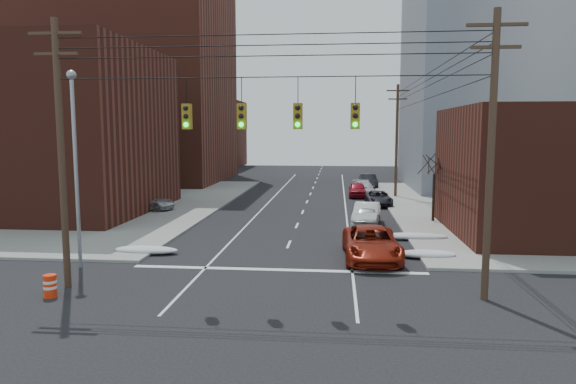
% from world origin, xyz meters
% --- Properties ---
extents(ground, '(160.00, 160.00, 0.00)m').
position_xyz_m(ground, '(0.00, 0.00, 0.00)').
color(ground, black).
rests_on(ground, ground).
extents(sidewalk_nw, '(40.00, 40.00, 0.15)m').
position_xyz_m(sidewalk_nw, '(-27.00, 27.00, 0.07)').
color(sidewalk_nw, gray).
rests_on(sidewalk_nw, ground).
extents(building_brick_tall, '(24.00, 20.00, 30.00)m').
position_xyz_m(building_brick_tall, '(-24.00, 48.00, 15.00)').
color(building_brick_tall, maroon).
rests_on(building_brick_tall, ground).
extents(building_brick_near, '(20.00, 16.00, 13.00)m').
position_xyz_m(building_brick_near, '(-22.00, 22.00, 6.50)').
color(building_brick_near, '#532319').
rests_on(building_brick_near, ground).
extents(building_brick_far, '(22.00, 18.00, 12.00)m').
position_xyz_m(building_brick_far, '(-26.00, 74.00, 6.00)').
color(building_brick_far, '#532319').
rests_on(building_brick_far, ground).
extents(building_office, '(22.00, 20.00, 25.00)m').
position_xyz_m(building_office, '(22.00, 44.00, 12.50)').
color(building_office, gray).
rests_on(building_office, ground).
extents(building_glass, '(20.00, 18.00, 22.00)m').
position_xyz_m(building_glass, '(24.00, 70.00, 11.00)').
color(building_glass, gray).
rests_on(building_glass, ground).
extents(utility_pole_left, '(2.20, 0.28, 11.00)m').
position_xyz_m(utility_pole_left, '(-8.50, 3.00, 5.78)').
color(utility_pole_left, '#473323').
rests_on(utility_pole_left, ground).
extents(utility_pole_right, '(2.20, 0.28, 11.00)m').
position_xyz_m(utility_pole_right, '(8.50, 3.00, 5.78)').
color(utility_pole_right, '#473323').
rests_on(utility_pole_right, ground).
extents(utility_pole_far, '(2.20, 0.28, 11.00)m').
position_xyz_m(utility_pole_far, '(8.50, 34.00, 5.78)').
color(utility_pole_far, '#473323').
rests_on(utility_pole_far, ground).
extents(traffic_signals, '(17.00, 0.42, 2.02)m').
position_xyz_m(traffic_signals, '(0.10, 2.97, 7.17)').
color(traffic_signals, black).
rests_on(traffic_signals, ground).
extents(street_light, '(0.44, 0.44, 9.32)m').
position_xyz_m(street_light, '(-9.50, 6.00, 5.54)').
color(street_light, gray).
rests_on(street_light, ground).
extents(bare_tree, '(2.09, 2.20, 4.93)m').
position_xyz_m(bare_tree, '(9.59, 20.00, 2.32)').
color(bare_tree, black).
rests_on(bare_tree, ground).
extents(snow_nw, '(3.50, 1.08, 0.42)m').
position_xyz_m(snow_nw, '(-7.40, 9.00, 0.21)').
color(snow_nw, silver).
rests_on(snow_nw, ground).
extents(snow_ne, '(3.00, 1.08, 0.42)m').
position_xyz_m(snow_ne, '(7.40, 9.50, 0.21)').
color(snow_ne, silver).
rests_on(snow_ne, ground).
extents(snow_east_far, '(4.00, 1.08, 0.42)m').
position_xyz_m(snow_east_far, '(7.40, 14.00, 0.21)').
color(snow_east_far, silver).
rests_on(snow_east_far, ground).
extents(red_pickup, '(2.93, 6.04, 1.66)m').
position_xyz_m(red_pickup, '(4.52, 8.94, 0.83)').
color(red_pickup, maroon).
rests_on(red_pickup, ground).
extents(parked_car_a, '(2.23, 4.37, 1.43)m').
position_xyz_m(parked_car_a, '(4.80, 17.84, 0.71)').
color(parked_car_a, '#A1A2A6').
rests_on(parked_car_a, ground).
extents(parked_car_b, '(2.29, 4.93, 1.56)m').
position_xyz_m(parked_car_b, '(4.80, 18.46, 0.78)').
color(parked_car_b, silver).
rests_on(parked_car_b, ground).
extents(parked_car_c, '(2.31, 4.68, 1.28)m').
position_xyz_m(parked_car_c, '(6.40, 28.28, 0.64)').
color(parked_car_c, black).
rests_on(parked_car_c, ground).
extents(parked_car_d, '(2.49, 5.18, 1.46)m').
position_xyz_m(parked_car_d, '(5.44, 35.14, 0.73)').
color(parked_car_d, silver).
rests_on(parked_car_d, ground).
extents(parked_car_e, '(1.83, 4.39, 1.49)m').
position_xyz_m(parked_car_e, '(4.80, 34.17, 0.74)').
color(parked_car_e, maroon).
rests_on(parked_car_e, ground).
extents(parked_car_f, '(2.02, 4.80, 1.54)m').
position_xyz_m(parked_car_f, '(6.40, 43.04, 0.77)').
color(parked_car_f, black).
rests_on(parked_car_f, ground).
extents(lot_car_a, '(4.37, 1.56, 1.44)m').
position_xyz_m(lot_car_a, '(-15.18, 19.60, 0.87)').
color(lot_car_a, white).
rests_on(lot_car_a, sidewalk_nw).
extents(lot_car_b, '(4.70, 2.76, 1.23)m').
position_xyz_m(lot_car_b, '(-12.56, 23.13, 0.76)').
color(lot_car_b, '#B3B3B8').
rests_on(lot_car_b, sidewalk_nw).
extents(lot_car_c, '(4.77, 2.62, 1.31)m').
position_xyz_m(lot_car_c, '(-17.65, 20.33, 0.80)').
color(lot_car_c, black).
rests_on(lot_car_c, sidewalk_nw).
extents(lot_car_d, '(4.41, 1.81, 1.50)m').
position_xyz_m(lot_car_d, '(-16.06, 28.03, 0.90)').
color(lot_car_d, '#A5A6AA').
rests_on(lot_car_d, sidewalk_nw).
extents(construction_barrel, '(0.68, 0.68, 0.90)m').
position_xyz_m(construction_barrel, '(-8.50, 1.67, 0.47)').
color(construction_barrel, red).
rests_on(construction_barrel, ground).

